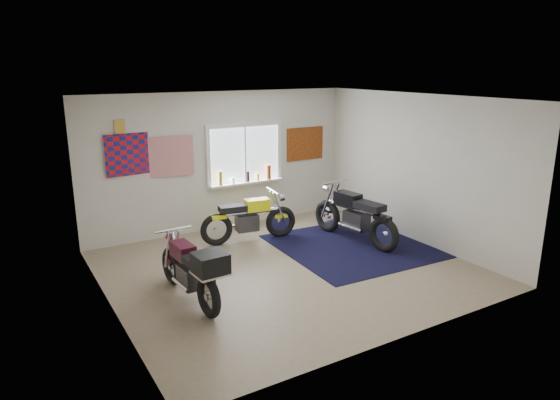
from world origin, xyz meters
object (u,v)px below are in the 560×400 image
yellow_triumph (249,220)px  black_chrome_bike (355,217)px  maroon_tourer (193,271)px  navy_rug (352,246)px

yellow_triumph → black_chrome_bike: (1.68, -1.01, 0.05)m
yellow_triumph → black_chrome_bike: black_chrome_bike is taller
yellow_triumph → maroon_tourer: (-1.82, -1.86, 0.07)m
navy_rug → black_chrome_bike: (0.21, 0.21, 0.46)m
yellow_triumph → black_chrome_bike: 1.96m
navy_rug → yellow_triumph: 1.95m
navy_rug → black_chrome_bike: black_chrome_bike is taller
black_chrome_bike → maroon_tourer: bearing=95.9°
black_chrome_bike → maroon_tourer: 3.59m
navy_rug → maroon_tourer: size_ratio=1.44×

